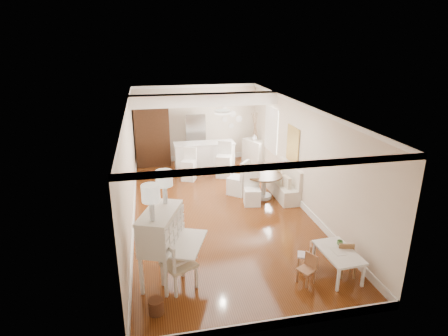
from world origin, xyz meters
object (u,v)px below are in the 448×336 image
object	(u,v)px
kids_chair_a	(306,269)
bar_stool_left	(189,165)
fridge	(205,138)
dining_table	(264,186)
kids_chair_b	(304,255)
sideboard	(254,152)
breakfast_counter	(204,157)
kids_chair_c	(347,261)
slip_chair_near	(252,189)
wicker_basket	(156,306)
gustavian_armchair	(179,263)
slip_chair_far	(238,177)
pantry_cabinet	(152,134)
secretary_bureau	(162,246)
kids_table	(337,263)
bar_stool_right	(224,160)

from	to	relation	value
kids_chair_a	bar_stool_left	world-z (taller)	bar_stool_left
fridge	dining_table	bearing A→B (deg)	-73.04
kids_chair_b	sideboard	distance (m)	6.52
kids_chair_b	breakfast_counter	xyz separation A→B (m)	(-1.08, 6.06, 0.25)
kids_chair_a	kids_chair_c	distance (m)	0.87
slip_chair_near	fridge	size ratio (longest dim) A/B	0.51
slip_chair_near	wicker_basket	bearing A→B (deg)	-116.72
gustavian_armchair	kids_chair_a	size ratio (longest dim) A/B	1.70
slip_chair_near	bar_stool_left	world-z (taller)	bar_stool_left
dining_table	slip_chair_far	distance (m)	0.81
gustavian_armchair	pantry_cabinet	size ratio (longest dim) A/B	0.43
secretary_bureau	slip_chair_near	xyz separation A→B (m)	(2.59, 2.94, -0.26)
slip_chair_near	kids_chair_c	bearing A→B (deg)	-66.94
secretary_bureau	dining_table	world-z (taller)	secretary_bureau
kids_chair_b	dining_table	world-z (taller)	dining_table
gustavian_armchair	slip_chair_near	distance (m)	3.98
fridge	slip_chair_near	bearing A→B (deg)	-80.59
kids_chair_b	sideboard	world-z (taller)	sideboard
gustavian_armchair	slip_chair_near	size ratio (longest dim) A/B	1.08
bar_stool_left	sideboard	xyz separation A→B (m)	(2.53, 1.11, -0.07)
kids_chair_c	slip_chair_near	bearing A→B (deg)	117.36
kids_chair_a	breakfast_counter	world-z (taller)	breakfast_counter
kids_chair_a	secretary_bureau	bearing A→B (deg)	-130.72
pantry_cabinet	sideboard	distance (m)	3.73
secretary_bureau	pantry_cabinet	world-z (taller)	pantry_cabinet
kids_table	slip_chair_far	xyz separation A→B (m)	(-0.95, 4.29, 0.26)
breakfast_counter	pantry_cabinet	size ratio (longest dim) A/B	0.89
wicker_basket	sideboard	world-z (taller)	sideboard
gustavian_armchair	wicker_basket	size ratio (longest dim) A/B	3.80
slip_chair_far	breakfast_counter	bearing A→B (deg)	-124.06
kids_chair_a	breakfast_counter	xyz separation A→B (m)	(-0.90, 6.57, 0.22)
wicker_basket	bar_stool_right	size ratio (longest dim) A/B	0.22
gustavian_armchair	dining_table	xyz separation A→B (m)	(2.76, 3.60, -0.14)
bar_stool_right	secretary_bureau	bearing A→B (deg)	-92.01
kids_table	dining_table	distance (m)	3.86
kids_chair_a	sideboard	distance (m)	7.05
wicker_basket	kids_chair_a	size ratio (longest dim) A/B	0.45
breakfast_counter	pantry_cabinet	distance (m)	2.11
kids_chair_b	pantry_cabinet	bearing A→B (deg)	-136.06
kids_table	wicker_basket	bearing A→B (deg)	-173.59
slip_chair_near	slip_chair_far	xyz separation A→B (m)	(-0.21, 0.80, 0.06)
kids_chair_a	wicker_basket	bearing A→B (deg)	-110.86
breakfast_counter	sideboard	size ratio (longest dim) A/B	2.16
sideboard	dining_table	bearing A→B (deg)	-125.14
kids_table	kids_chair_c	bearing A→B (deg)	-19.86
gustavian_armchair	bar_stool_left	size ratio (longest dim) A/B	0.95
secretary_bureau	kids_chair_b	bearing A→B (deg)	17.71
secretary_bureau	kids_chair_b	xyz separation A→B (m)	(2.81, -0.17, -0.45)
kids_chair_a	dining_table	size ratio (longest dim) A/B	0.56
dining_table	kids_chair_a	bearing A→B (deg)	-95.89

